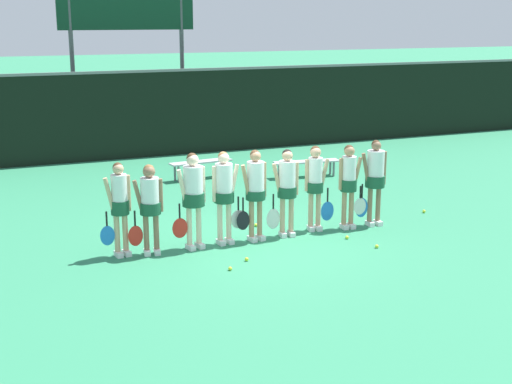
# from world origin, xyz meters

# --- Properties ---
(ground_plane) EXTENTS (140.00, 140.00, 0.00)m
(ground_plane) POSITION_xyz_m (0.00, 0.00, 0.00)
(ground_plane) COLOR #2D7F56
(fence_windscreen) EXTENTS (60.00, 0.08, 2.66)m
(fence_windscreen) POSITION_xyz_m (0.00, 8.96, 1.34)
(fence_windscreen) COLOR black
(fence_windscreen) RESTS_ON ground_plane
(scoreboard) EXTENTS (4.39, 0.15, 5.53)m
(scoreboard) POSITION_xyz_m (0.21, 10.95, 4.33)
(scoreboard) COLOR #515156
(scoreboard) RESTS_ON ground_plane
(bench_courtside) EXTENTS (1.83, 0.59, 0.44)m
(bench_courtside) POSITION_xyz_m (3.45, 4.55, 0.38)
(bench_courtside) COLOR #B2B2B7
(bench_courtside) RESTS_ON ground_plane
(bench_far) EXTENTS (1.73, 0.53, 0.48)m
(bench_far) POSITION_xyz_m (0.75, 5.43, 0.41)
(bench_far) COLOR #B2B2B7
(bench_far) RESTS_ON ground_plane
(player_0) EXTENTS (0.60, 0.33, 1.72)m
(player_0) POSITION_xyz_m (-2.60, 0.02, 1.00)
(player_0) COLOR tan
(player_0) RESTS_ON ground_plane
(player_1) EXTENTS (0.65, 0.38, 1.66)m
(player_1) POSITION_xyz_m (-2.08, -0.09, 0.99)
(player_1) COLOR #8C664C
(player_1) RESTS_ON ground_plane
(player_2) EXTENTS (0.68, 0.41, 1.81)m
(player_2) POSITION_xyz_m (-1.26, -0.10, 1.09)
(player_2) COLOR beige
(player_2) RESTS_ON ground_plane
(player_3) EXTENTS (0.67, 0.38, 1.78)m
(player_3) POSITION_xyz_m (-0.63, -0.05, 1.06)
(player_3) COLOR beige
(player_3) RESTS_ON ground_plane
(player_4) EXTENTS (0.64, 0.38, 1.77)m
(player_4) POSITION_xyz_m (-0.02, -0.08, 1.06)
(player_4) COLOR tan
(player_4) RESTS_ON ground_plane
(player_5) EXTENTS (0.65, 0.37, 1.73)m
(player_5) POSITION_xyz_m (0.66, -0.07, 1.03)
(player_5) COLOR tan
(player_5) RESTS_ON ground_plane
(player_6) EXTENTS (0.61, 0.34, 1.73)m
(player_6) POSITION_xyz_m (1.36, 0.08, 1.02)
(player_6) COLOR tan
(player_6) RESTS_ON ground_plane
(player_7) EXTENTS (0.62, 0.33, 1.72)m
(player_7) POSITION_xyz_m (2.04, -0.06, 1.01)
(player_7) COLOR tan
(player_7) RESTS_ON ground_plane
(player_8) EXTENTS (0.69, 0.40, 1.78)m
(player_8) POSITION_xyz_m (2.64, -0.08, 1.06)
(player_8) COLOR #8C664C
(player_8) RESTS_ON ground_plane
(tennis_ball_0) EXTENTS (0.07, 0.07, 0.07)m
(tennis_ball_0) POSITION_xyz_m (1.66, -0.72, 0.03)
(tennis_ball_0) COLOR #CCE033
(tennis_ball_0) RESTS_ON ground_plane
(tennis_ball_1) EXTENTS (0.07, 0.07, 0.07)m
(tennis_ball_1) POSITION_xyz_m (1.89, -1.42, 0.03)
(tennis_ball_1) COLOR #CCE033
(tennis_ball_1) RESTS_ON ground_plane
(tennis_ball_2) EXTENTS (0.07, 0.07, 0.07)m
(tennis_ball_2) POSITION_xyz_m (-2.56, 1.64, 0.03)
(tennis_ball_2) COLOR #CCE033
(tennis_ball_2) RESTS_ON ground_plane
(tennis_ball_3) EXTENTS (0.07, 0.07, 0.07)m
(tennis_ball_3) POSITION_xyz_m (-1.07, -1.47, 0.03)
(tennis_ball_3) COLOR #CCE033
(tennis_ball_3) RESTS_ON ground_plane
(tennis_ball_4) EXTENTS (0.07, 0.07, 0.07)m
(tennis_ball_4) POSITION_xyz_m (0.35, 0.75, 0.04)
(tennis_ball_4) COLOR #CCE033
(tennis_ball_4) RESTS_ON ground_plane
(tennis_ball_5) EXTENTS (0.07, 0.07, 0.07)m
(tennis_ball_5) POSITION_xyz_m (4.18, 0.27, 0.04)
(tennis_ball_5) COLOR #CCE033
(tennis_ball_5) RESTS_ON ground_plane
(tennis_ball_6) EXTENTS (0.07, 0.07, 0.07)m
(tennis_ball_6) POSITION_xyz_m (2.40, 1.79, 0.03)
(tennis_ball_6) COLOR #CCE033
(tennis_ball_6) RESTS_ON ground_plane
(tennis_ball_7) EXTENTS (0.07, 0.07, 0.07)m
(tennis_ball_7) POSITION_xyz_m (-0.63, -1.14, 0.04)
(tennis_ball_7) COLOR #CCE033
(tennis_ball_7) RESTS_ON ground_plane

